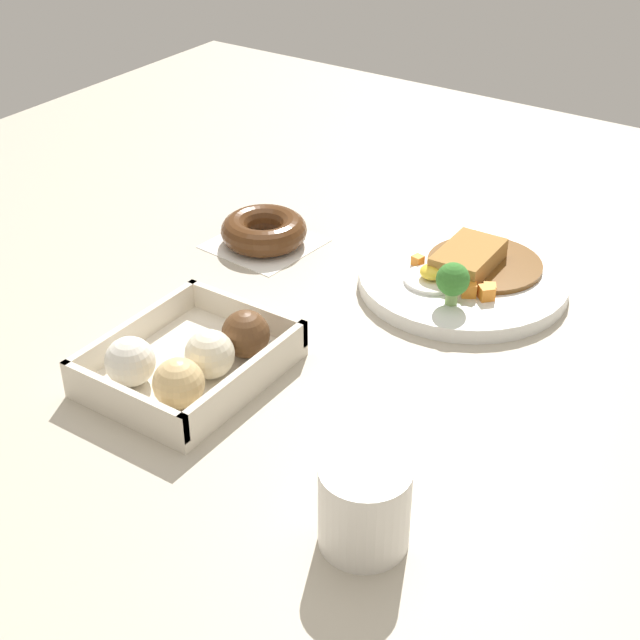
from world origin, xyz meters
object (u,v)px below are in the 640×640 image
at_px(donut_box, 190,361).
at_px(chocolate_ring_donut, 264,231).
at_px(coffee_mug, 364,506).
at_px(curry_plate, 464,277).

bearing_deg(donut_box, chocolate_ring_donut, 22.90).
height_order(donut_box, chocolate_ring_donut, donut_box).
xyz_separation_m(chocolate_ring_donut, coffee_mug, (-0.38, -0.39, 0.02)).
bearing_deg(donut_box, curry_plate, -23.87).
height_order(donut_box, coffee_mug, coffee_mug).
bearing_deg(coffee_mug, curry_plate, 15.87).
relative_size(curry_plate, donut_box, 1.26).
bearing_deg(coffee_mug, donut_box, 70.86).
bearing_deg(chocolate_ring_donut, donut_box, -157.10).
bearing_deg(curry_plate, coffee_mug, -164.13).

